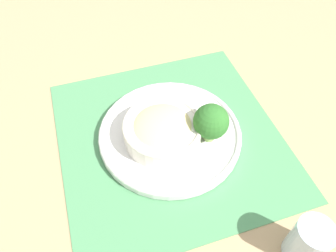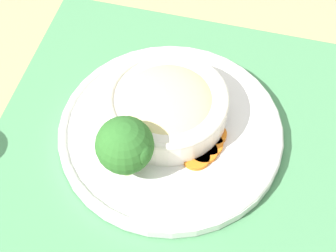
# 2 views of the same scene
# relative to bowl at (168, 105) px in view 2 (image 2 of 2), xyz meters

# --- Properties ---
(ground_plane) EXTENTS (4.00, 4.00, 0.00)m
(ground_plane) POSITION_rel_bowl_xyz_m (-0.01, 0.02, -0.05)
(ground_plane) COLOR tan
(placemat) EXTENTS (0.51, 0.50, 0.00)m
(placemat) POSITION_rel_bowl_xyz_m (-0.01, 0.02, -0.05)
(placemat) COLOR #4C8C59
(placemat) RESTS_ON ground_plane
(plate) EXTENTS (0.31, 0.31, 0.02)m
(plate) POSITION_rel_bowl_xyz_m (-0.01, 0.02, -0.03)
(plate) COLOR white
(plate) RESTS_ON placemat
(bowl) EXTENTS (0.16, 0.16, 0.05)m
(bowl) POSITION_rel_bowl_xyz_m (0.00, 0.00, 0.00)
(bowl) COLOR silver
(bowl) RESTS_ON plate
(broccoli_floret) EXTENTS (0.07, 0.07, 0.09)m
(broccoli_floret) POSITION_rel_bowl_xyz_m (0.04, 0.09, 0.02)
(broccoli_floret) COLOR #84AD5B
(broccoli_floret) RESTS_ON plate
(carrot_slice_near) EXTENTS (0.04, 0.04, 0.01)m
(carrot_slice_near) POSITION_rel_bowl_xyz_m (-0.05, 0.06, -0.02)
(carrot_slice_near) COLOR orange
(carrot_slice_near) RESTS_ON plate
(carrot_slice_middle) EXTENTS (0.04, 0.04, 0.01)m
(carrot_slice_middle) POSITION_rel_bowl_xyz_m (-0.06, 0.05, -0.02)
(carrot_slice_middle) COLOR orange
(carrot_slice_middle) RESTS_ON plate
(carrot_slice_far) EXTENTS (0.04, 0.04, 0.01)m
(carrot_slice_far) POSITION_rel_bowl_xyz_m (-0.06, 0.04, -0.02)
(carrot_slice_far) COLOR orange
(carrot_slice_far) RESTS_ON plate
(carrot_slice_extra) EXTENTS (0.04, 0.04, 0.01)m
(carrot_slice_extra) POSITION_rel_bowl_xyz_m (-0.07, 0.02, -0.02)
(carrot_slice_extra) COLOR orange
(carrot_slice_extra) RESTS_ON plate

